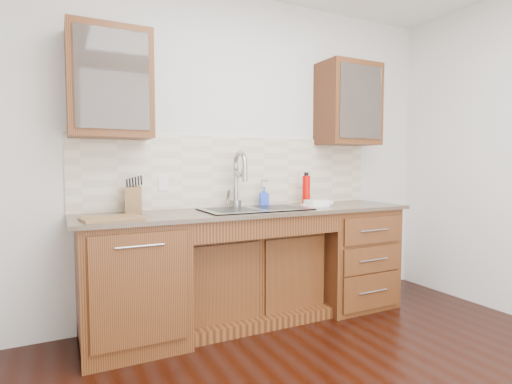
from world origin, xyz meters
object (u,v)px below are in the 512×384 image
knife_block (134,200)px  soap_bottle (264,196)px  plate (315,205)px  water_bottle (306,190)px  cutting_board (112,218)px

knife_block → soap_bottle: bearing=14.3°
plate → knife_block: knife_block is taller
water_bottle → cutting_board: water_bottle is taller
soap_bottle → knife_block: 1.10m
cutting_board → water_bottle: bearing=9.5°
water_bottle → plate: size_ratio=1.00×
water_bottle → knife_block: water_bottle is taller
soap_bottle → water_bottle: bearing=12.8°
cutting_board → plate: bearing=3.5°
soap_bottle → knife_block: (-1.10, -0.03, 0.01)m
water_bottle → plate: (-0.03, -0.18, -0.12)m
soap_bottle → knife_block: bearing=-159.8°
plate → water_bottle: bearing=80.9°
soap_bottle → cutting_board: size_ratio=0.44×
plate → soap_bottle: bearing=149.1°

